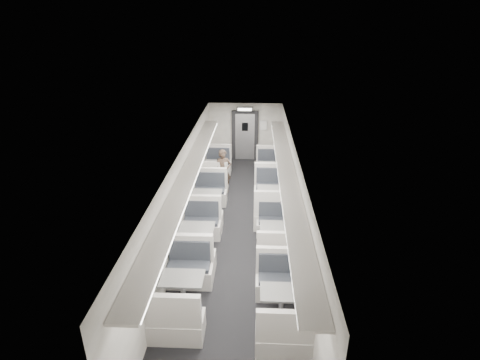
# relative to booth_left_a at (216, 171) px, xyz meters

# --- Properties ---
(room) EXTENTS (3.24, 12.24, 2.64)m
(room) POSITION_rel_booth_left_a_xyz_m (1.00, -3.63, 0.83)
(room) COLOR black
(room) RESTS_ON ground
(booth_left_a) EXTENTS (1.02, 2.07, 1.11)m
(booth_left_a) POSITION_rel_booth_left_a_xyz_m (0.00, 0.00, 0.00)
(booth_left_a) COLOR #B4AFA9
(booth_left_a) RESTS_ON room
(booth_left_b) EXTENTS (1.07, 2.18, 1.16)m
(booth_left_b) POSITION_rel_booth_left_a_xyz_m (0.00, -2.67, 0.02)
(booth_left_b) COLOR #B4AFA9
(booth_left_b) RESTS_ON room
(booth_left_c) EXTENTS (1.06, 2.15, 1.15)m
(booth_left_c) POSITION_rel_booth_left_a_xyz_m (0.00, -4.64, 0.01)
(booth_left_c) COLOR #B4AFA9
(booth_left_c) RESTS_ON room
(booth_left_d) EXTENTS (1.06, 2.15, 1.15)m
(booth_left_d) POSITION_rel_booth_left_a_xyz_m (0.00, -6.64, 0.01)
(booth_left_d) COLOR #B4AFA9
(booth_left_d) RESTS_ON room
(booth_right_a) EXTENTS (1.03, 2.09, 1.12)m
(booth_right_a) POSITION_rel_booth_left_a_xyz_m (2.00, -0.12, 0.00)
(booth_right_a) COLOR #B4AFA9
(booth_right_a) RESTS_ON room
(booth_right_b) EXTENTS (1.15, 2.33, 1.24)m
(booth_right_b) POSITION_rel_booth_left_a_xyz_m (2.00, -2.43, 0.05)
(booth_right_b) COLOR #B4AFA9
(booth_right_b) RESTS_ON room
(booth_right_c) EXTENTS (0.98, 1.99, 1.06)m
(booth_right_c) POSITION_rel_booth_left_a_xyz_m (2.00, -4.40, -0.01)
(booth_right_c) COLOR #B4AFA9
(booth_right_c) RESTS_ON room
(booth_right_d) EXTENTS (1.01, 2.04, 1.09)m
(booth_right_d) POSITION_rel_booth_left_a_xyz_m (2.00, -6.93, -0.00)
(booth_right_d) COLOR #B4AFA9
(booth_right_d) RESTS_ON room
(passenger) EXTENTS (0.62, 0.46, 1.53)m
(passenger) POSITION_rel_booth_left_a_xyz_m (0.36, -0.95, 0.39)
(passenger) COLOR black
(passenger) RESTS_ON room
(window_a) EXTENTS (0.02, 1.18, 0.84)m
(window_a) POSITION_rel_booth_left_a_xyz_m (-0.49, -0.23, 0.98)
(window_a) COLOR black
(window_a) RESTS_ON room
(window_b) EXTENTS (0.02, 1.18, 0.84)m
(window_b) POSITION_rel_booth_left_a_xyz_m (-0.49, -2.43, 0.98)
(window_b) COLOR black
(window_b) RESTS_ON room
(window_c) EXTENTS (0.02, 1.18, 0.84)m
(window_c) POSITION_rel_booth_left_a_xyz_m (-0.49, -4.63, 0.98)
(window_c) COLOR black
(window_c) RESTS_ON room
(window_d) EXTENTS (0.02, 1.18, 0.84)m
(window_d) POSITION_rel_booth_left_a_xyz_m (-0.49, -6.83, 0.98)
(window_d) COLOR black
(window_d) RESTS_ON room
(luggage_rack_left) EXTENTS (0.46, 10.40, 0.09)m
(luggage_rack_left) POSITION_rel_booth_left_a_xyz_m (-0.24, -3.93, 1.55)
(luggage_rack_left) COLOR #B4AFA9
(luggage_rack_left) RESTS_ON room
(luggage_rack_right) EXTENTS (0.46, 10.40, 0.09)m
(luggage_rack_right) POSITION_rel_booth_left_a_xyz_m (2.24, -3.93, 1.55)
(luggage_rack_right) COLOR #B4AFA9
(luggage_rack_right) RESTS_ON room
(vestibule_door) EXTENTS (1.10, 0.13, 2.10)m
(vestibule_door) POSITION_rel_booth_left_a_xyz_m (1.00, 2.30, 0.67)
(vestibule_door) COLOR black
(vestibule_door) RESTS_ON room
(exit_sign) EXTENTS (0.62, 0.12, 0.16)m
(exit_sign) POSITION_rel_booth_left_a_xyz_m (1.00, 1.81, 1.91)
(exit_sign) COLOR black
(exit_sign) RESTS_ON room
(wall_notice) EXTENTS (0.32, 0.02, 0.40)m
(wall_notice) POSITION_rel_booth_left_a_xyz_m (1.75, 2.29, 1.13)
(wall_notice) COLOR silver
(wall_notice) RESTS_ON room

